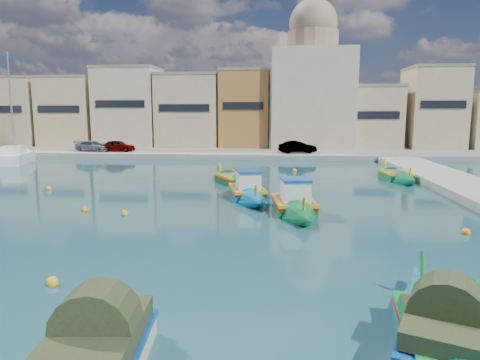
% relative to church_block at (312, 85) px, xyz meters
% --- Properties ---
extents(ground, '(160.00, 160.00, 0.00)m').
position_rel_church_block_xyz_m(ground, '(-10.00, -40.00, -8.41)').
color(ground, '#14333D').
rests_on(ground, ground).
extents(north_quay, '(80.00, 8.00, 0.60)m').
position_rel_church_block_xyz_m(north_quay, '(-10.00, -8.00, -8.11)').
color(north_quay, gray).
rests_on(north_quay, ground).
extents(north_townhouses, '(83.20, 7.87, 10.19)m').
position_rel_church_block_xyz_m(north_townhouses, '(-3.32, -0.64, -3.41)').
color(north_townhouses, tan).
rests_on(north_townhouses, ground).
extents(church_block, '(10.00, 10.00, 19.10)m').
position_rel_church_block_xyz_m(church_block, '(0.00, 0.00, 0.00)').
color(church_block, '#C1B290').
rests_on(church_block, ground).
extents(parked_cars, '(27.43, 2.30, 1.32)m').
position_rel_church_block_xyz_m(parked_cars, '(-16.76, -9.50, -7.18)').
color(parked_cars, '#4C1919').
rests_on(parked_cars, north_quay).
extents(luzzu_turquoise_cabin, '(3.56, 8.25, 2.59)m').
position_rel_church_block_xyz_m(luzzu_turquoise_cabin, '(-5.79, -31.74, -8.10)').
color(luzzu_turquoise_cabin, '#00699F').
rests_on(luzzu_turquoise_cabin, ground).
extents(luzzu_blue_cabin, '(2.82, 7.79, 2.69)m').
position_rel_church_block_xyz_m(luzzu_blue_cabin, '(-3.17, -35.18, -8.08)').
color(luzzu_blue_cabin, '#0A7233').
rests_on(luzzu_blue_cabin, ground).
extents(luzzu_cyan_mid, '(2.35, 7.58, 2.21)m').
position_rel_church_block_xyz_m(luzzu_cyan_mid, '(4.76, -23.79, -8.18)').
color(luzzu_cyan_mid, '#0B7847').
rests_on(luzzu_cyan_mid, ground).
extents(luzzu_green, '(5.02, 6.83, 2.17)m').
position_rel_church_block_xyz_m(luzzu_green, '(-7.18, -26.70, -8.17)').
color(luzzu_green, '#0A6D31').
rests_on(luzzu_green, ground).
extents(luzzu_blue_south, '(2.61, 7.84, 2.22)m').
position_rel_church_block_xyz_m(luzzu_blue_south, '(-0.36, -47.77, -8.18)').
color(luzzu_blue_south, '#007B9C').
rests_on(luzzu_blue_south, ground).
extents(tender_near, '(1.96, 3.24, 1.53)m').
position_rel_church_block_xyz_m(tender_near, '(-7.28, -49.13, -7.94)').
color(tender_near, beige).
rests_on(tender_near, ground).
extents(tender_far, '(2.69, 3.42, 1.49)m').
position_rel_church_block_xyz_m(tender_far, '(-0.49, -47.94, -7.95)').
color(tender_far, beige).
rests_on(tender_far, ground).
extents(yacht_north, '(4.97, 9.01, 11.58)m').
position_rel_church_block_xyz_m(yacht_north, '(-30.46, -15.12, -7.95)').
color(yacht_north, white).
rests_on(yacht_north, ground).
extents(mooring_buoys, '(22.86, 25.30, 0.36)m').
position_rel_church_block_xyz_m(mooring_buoys, '(-8.85, -34.54, -8.33)').
color(mooring_buoys, '#FCAF1A').
rests_on(mooring_buoys, ground).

